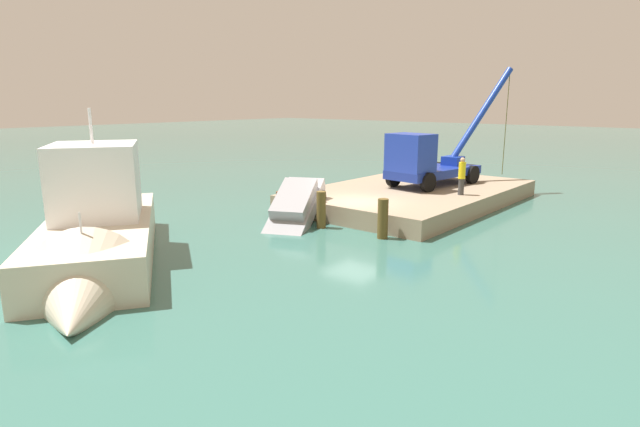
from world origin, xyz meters
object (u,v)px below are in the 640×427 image
at_px(crane_truck, 427,160).
at_px(salvaged_car, 294,208).
at_px(dock_worker, 462,176).
at_px(moored_yacht, 95,253).

bearing_deg(crane_truck, salvaged_car, -13.43).
bearing_deg(dock_worker, crane_truck, -114.56).
bearing_deg(salvaged_car, moored_yacht, -3.60).
xyz_separation_m(dock_worker, moored_yacht, (16.01, -5.09, -1.22)).
height_order(dock_worker, salvaged_car, dock_worker).
height_order(crane_truck, dock_worker, crane_truck).
xyz_separation_m(dock_worker, salvaged_car, (7.17, -4.53, -1.10)).
xyz_separation_m(crane_truck, salvaged_car, (8.33, -1.99, -1.58)).
bearing_deg(dock_worker, salvaged_car, -32.30).
distance_m(crane_truck, salvaged_car, 8.70).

